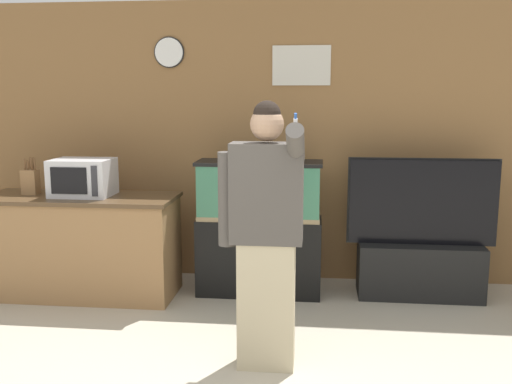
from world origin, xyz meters
The scene contains 7 objects.
wall_back_paneled centered at (0.00, 3.21, 1.30)m, with size 10.00×0.08×2.60m.
counter_island centered at (-1.29, 2.51, 0.44)m, with size 1.68×0.66×0.89m.
microwave centered at (-1.25, 2.52, 1.05)m, with size 0.50×0.39×0.32m.
knife_block centered at (-1.74, 2.55, 1.00)m, with size 0.13×0.11×0.32m.
aquarium_on_stand centered at (0.26, 2.72, 0.59)m, with size 1.08×0.40×1.18m.
tv_on_stand centered at (1.66, 2.78, 0.36)m, with size 1.27×0.40×1.22m.
person_standing centered at (0.44, 1.34, 0.89)m, with size 0.54×0.41×1.72m.
Camera 1 is at (0.76, -2.13, 1.76)m, focal length 40.00 mm.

